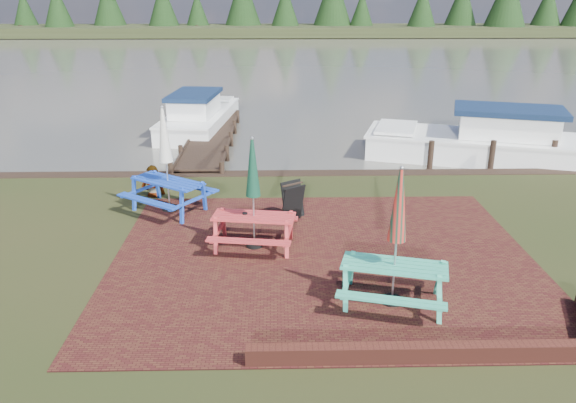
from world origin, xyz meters
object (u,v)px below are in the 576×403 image
(picnic_table_red, at_px, (254,211))
(boat_near, at_px, (483,143))
(jetty, at_px, (211,137))
(person, at_px, (151,166))
(picnic_table_teal, at_px, (395,259))
(picnic_table_blue, at_px, (167,176))
(chalkboard, at_px, (293,201))
(boat_jetty, at_px, (199,118))

(picnic_table_red, bearing_deg, boat_near, 52.10)
(jetty, relative_size, boat_near, 1.12)
(boat_near, height_order, person, person)
(picnic_table_red, distance_m, jetty, 9.89)
(picnic_table_teal, bearing_deg, picnic_table_blue, 150.77)
(chalkboard, height_order, boat_near, boat_near)
(picnic_table_teal, distance_m, boat_jetty, 15.48)
(picnic_table_teal, distance_m, boat_near, 11.15)
(boat_near, xyz_separation_m, person, (-10.69, -3.98, 0.46))
(picnic_table_teal, xyz_separation_m, chalkboard, (-1.71, 4.05, -0.42))
(picnic_table_teal, bearing_deg, person, 148.21)
(picnic_table_red, distance_m, boat_jetty, 12.35)
(picnic_table_teal, relative_size, chalkboard, 2.73)
(chalkboard, xyz_separation_m, boat_near, (6.84, 5.84, -0.08))
(picnic_table_red, relative_size, picnic_table_blue, 0.92)
(picnic_table_teal, distance_m, jetty, 13.01)
(picnic_table_teal, height_order, boat_near, picnic_table_teal)
(jetty, xyz_separation_m, person, (-0.95, -6.22, 0.77))
(chalkboard, bearing_deg, boat_near, 6.88)
(picnic_table_teal, relative_size, picnic_table_red, 1.04)
(picnic_table_blue, distance_m, boat_jetty, 9.77)
(picnic_table_blue, bearing_deg, picnic_table_teal, -9.40)
(picnic_table_blue, xyz_separation_m, boat_near, (10.04, 5.11, -0.54))
(picnic_table_red, height_order, chalkboard, picnic_table_red)
(boat_jetty, relative_size, person, 3.80)
(boat_jetty, distance_m, boat_near, 11.45)
(picnic_table_red, relative_size, boat_near, 0.31)
(picnic_table_teal, height_order, jetty, picnic_table_teal)
(jetty, height_order, boat_near, boat_near)
(boat_near, bearing_deg, picnic_table_red, 150.98)
(picnic_table_blue, xyz_separation_m, boat_jetty, (-0.44, 9.74, -0.59))
(picnic_table_blue, distance_m, boat_near, 11.28)
(picnic_table_blue, bearing_deg, chalkboard, 22.01)
(picnic_table_red, bearing_deg, picnic_table_teal, -35.09)
(picnic_table_red, bearing_deg, chalkboard, 68.30)
(jetty, distance_m, boat_jetty, 2.50)
(picnic_table_teal, bearing_deg, boat_near, 77.58)
(chalkboard, bearing_deg, boat_jetty, 75.55)
(picnic_table_blue, distance_m, person, 1.31)
(picnic_table_teal, height_order, picnic_table_blue, picnic_table_blue)
(boat_jetty, relative_size, boat_near, 0.83)
(picnic_table_teal, height_order, chalkboard, picnic_table_teal)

